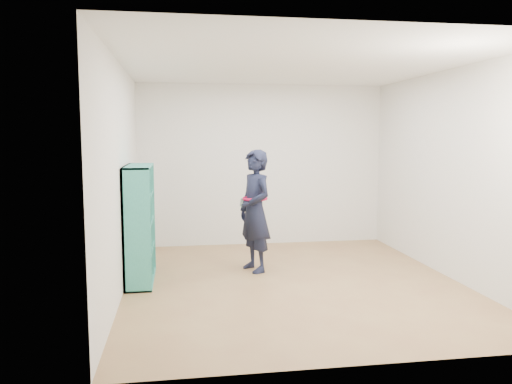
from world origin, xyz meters
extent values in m
plane|color=#926642|center=(0.00, 0.00, 0.00)|extent=(4.50, 4.50, 0.00)
plane|color=white|center=(0.00, 0.00, 2.60)|extent=(4.50, 4.50, 0.00)
cube|color=silver|center=(-2.00, 0.00, 1.30)|extent=(0.02, 4.50, 2.60)
cube|color=silver|center=(2.00, 0.00, 1.30)|extent=(0.02, 4.50, 2.60)
cube|color=silver|center=(0.00, 2.25, 1.30)|extent=(4.00, 0.02, 2.60)
cube|color=silver|center=(0.00, -2.25, 1.30)|extent=(4.00, 0.02, 2.60)
cube|color=teal|center=(-1.83, -0.13, 0.71)|extent=(0.31, 0.02, 1.42)
cube|color=teal|center=(-1.83, 0.91, 0.71)|extent=(0.31, 0.02, 1.42)
cube|color=teal|center=(-1.83, 0.39, 0.01)|extent=(0.31, 1.07, 0.02)
cube|color=teal|center=(-1.83, 0.39, 1.41)|extent=(0.31, 1.07, 0.02)
cube|color=teal|center=(-1.98, 0.39, 0.71)|extent=(0.02, 1.07, 1.42)
cube|color=teal|center=(-1.83, 0.22, 0.71)|extent=(0.29, 0.02, 1.38)
cube|color=teal|center=(-1.83, 0.56, 0.71)|extent=(0.29, 0.02, 1.38)
cube|color=teal|center=(-1.83, 0.39, 0.37)|extent=(0.29, 1.02, 0.02)
cube|color=teal|center=(-1.83, 0.39, 0.71)|extent=(0.29, 1.02, 0.02)
cube|color=teal|center=(-1.83, 0.39, 1.06)|extent=(0.29, 1.02, 0.02)
cube|color=beige|center=(-1.82, 0.04, 0.07)|extent=(0.20, 0.12, 0.07)
cube|color=black|center=(-1.81, 0.00, 0.48)|extent=(0.16, 0.14, 0.19)
cube|color=maroon|center=(-1.81, 0.00, 0.82)|extent=(0.16, 0.14, 0.20)
cube|color=silver|center=(-1.82, 0.04, 1.09)|extent=(0.20, 0.12, 0.05)
cube|color=navy|center=(-1.81, 0.34, 0.12)|extent=(0.16, 0.14, 0.18)
cube|color=brown|center=(-1.81, 0.34, 0.49)|extent=(0.16, 0.14, 0.23)
cube|color=#BFB28C|center=(-1.82, 0.38, 0.76)|extent=(0.20, 0.12, 0.07)
cube|color=#26594C|center=(-1.81, 0.34, 1.18)|extent=(0.16, 0.14, 0.22)
cube|color=beige|center=(-1.81, 0.68, 0.13)|extent=(0.16, 0.14, 0.20)
cube|color=black|center=(-1.82, 0.73, 0.42)|extent=(0.20, 0.12, 0.07)
cube|color=maroon|center=(-1.81, 0.68, 0.85)|extent=(0.16, 0.14, 0.25)
cube|color=silver|center=(-1.81, 0.68, 1.18)|extent=(0.16, 0.14, 0.23)
imported|color=black|center=(-0.37, 0.61, 0.80)|extent=(0.57, 0.68, 1.60)
torus|color=#B60E3A|center=(-0.37, 0.61, 0.96)|extent=(0.43, 0.43, 0.04)
cube|color=silver|center=(-0.54, 0.64, 0.91)|extent=(0.05, 0.07, 0.12)
cube|color=black|center=(-0.54, 0.64, 0.91)|extent=(0.05, 0.07, 0.12)
camera|label=1|loc=(-1.35, -5.78, 1.77)|focal=35.00mm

